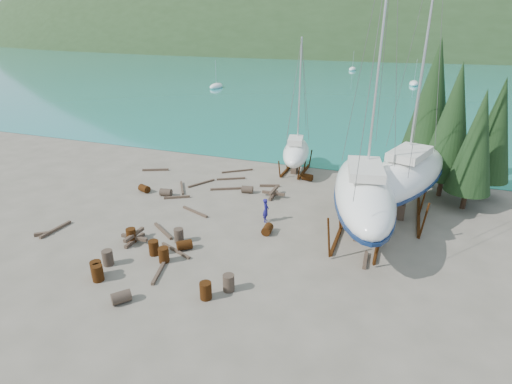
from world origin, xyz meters
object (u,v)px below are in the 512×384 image
(large_sailboat_far, at_px, (406,174))
(worker, at_px, (266,210))
(small_sailboat_shore, at_px, (296,152))
(large_sailboat_near, at_px, (364,191))

(large_sailboat_far, distance_m, worker, 9.73)
(large_sailboat_far, distance_m, small_sailboat_shore, 11.16)
(large_sailboat_near, relative_size, large_sailboat_far, 1.00)
(large_sailboat_far, bearing_deg, small_sailboat_shore, 165.01)
(small_sailboat_shore, bearing_deg, large_sailboat_near, -66.44)
(worker, bearing_deg, large_sailboat_far, -74.46)
(small_sailboat_shore, bearing_deg, worker, -96.49)
(large_sailboat_far, bearing_deg, large_sailboat_near, -101.52)
(large_sailboat_far, xyz_separation_m, worker, (-8.45, -4.28, -2.21))
(small_sailboat_shore, bearing_deg, large_sailboat_far, -44.40)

